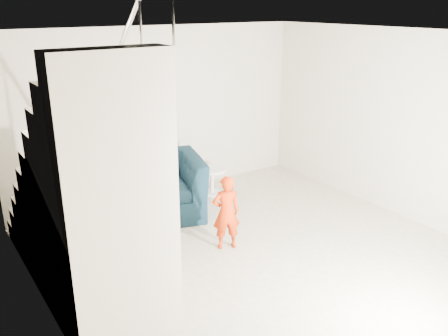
{
  "coord_description": "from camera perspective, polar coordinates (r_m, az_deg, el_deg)",
  "views": [
    {
      "loc": [
        -3.36,
        -3.91,
        3.03
      ],
      "look_at": [
        0.15,
        1.2,
        0.85
      ],
      "focal_mm": 38.0,
      "sensor_mm": 36.0,
      "label": 1
    }
  ],
  "objects": [
    {
      "name": "floor",
      "position": [
        5.98,
        5.45,
        -11.17
      ],
      "size": [
        5.5,
        5.5,
        0.0
      ],
      "primitive_type": "plane",
      "color": "gray",
      "rests_on": "ground"
    },
    {
      "name": "ceiling",
      "position": [
        5.16,
        6.42,
        15.61
      ],
      "size": [
        5.5,
        5.5,
        0.0
      ],
      "primitive_type": "plane",
      "rotation": [
        3.14,
        0.0,
        0.0
      ],
      "color": "silver",
      "rests_on": "back_wall"
    },
    {
      "name": "back_wall",
      "position": [
        7.64,
        -7.58,
        6.51
      ],
      "size": [
        5.0,
        0.0,
        5.0
      ],
      "primitive_type": "plane",
      "rotation": [
        1.57,
        0.0,
        0.0
      ],
      "color": "#AAA48B",
      "rests_on": "floor"
    },
    {
      "name": "left_wall",
      "position": [
        4.34,
        -20.36,
        -4.68
      ],
      "size": [
        0.0,
        5.5,
        5.5
      ],
      "primitive_type": "plane",
      "rotation": [
        1.57,
        0.0,
        1.57
      ],
      "color": "#AAA48B",
      "rests_on": "floor"
    },
    {
      "name": "right_wall",
      "position": [
        7.24,
        21.26,
        4.64
      ],
      "size": [
        0.0,
        5.5,
        5.5
      ],
      "primitive_type": "plane",
      "rotation": [
        1.57,
        0.0,
        -1.57
      ],
      "color": "#AAA48B",
      "rests_on": "floor"
    },
    {
      "name": "armchair",
      "position": [
        7.09,
        -8.19,
        -2.26
      ],
      "size": [
        1.64,
        1.53,
        0.88
      ],
      "primitive_type": "imported",
      "rotation": [
        0.0,
        0.0,
        -0.3
      ],
      "color": "black",
      "rests_on": "floor"
    },
    {
      "name": "toddler",
      "position": [
        6.05,
        0.27,
        -5.37
      ],
      "size": [
        0.42,
        0.35,
        0.99
      ],
      "primitive_type": "imported",
      "rotation": [
        0.0,
        0.0,
        2.79
      ],
      "color": "#952504",
      "rests_on": "floor"
    },
    {
      "name": "side_table",
      "position": [
        7.81,
        -1.46,
        -1.06
      ],
      "size": [
        0.45,
        0.45,
        0.45
      ],
      "color": "silver",
      "rests_on": "floor"
    },
    {
      "name": "staircase",
      "position": [
        5.1,
        -16.03,
        -5.5
      ],
      "size": [
        1.02,
        3.03,
        3.62
      ],
      "color": "#ADA089",
      "rests_on": "floor"
    },
    {
      "name": "cushion",
      "position": [
        7.21,
        -8.74,
        0.14
      ],
      "size": [
        0.47,
        0.23,
        0.47
      ],
      "primitive_type": "cube",
      "rotation": [
        0.21,
        0.0,
        0.0
      ],
      "color": "black",
      "rests_on": "armchair"
    },
    {
      "name": "throw",
      "position": [
        6.85,
        -12.22,
        -2.28
      ],
      "size": [
        0.06,
        0.55,
        0.62
      ],
      "primitive_type": "cube",
      "color": "black",
      "rests_on": "armchair"
    },
    {
      "name": "phone",
      "position": [
        5.93,
        0.96,
        -2.07
      ],
      "size": [
        0.03,
        0.05,
        0.1
      ],
      "primitive_type": "cube",
      "rotation": [
        0.0,
        0.0,
        -0.29
      ],
      "color": "black",
      "rests_on": "toddler"
    }
  ]
}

